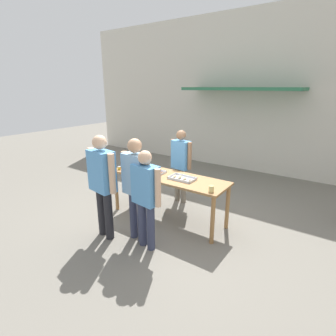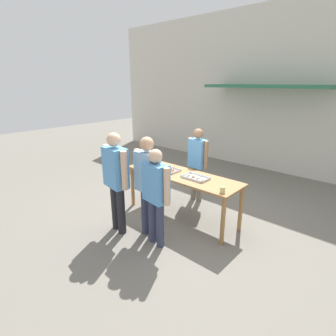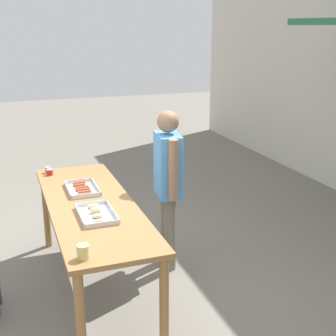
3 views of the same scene
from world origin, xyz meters
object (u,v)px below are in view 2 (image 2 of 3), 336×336
(condiment_jar_ketchup, at_px, (139,165))
(beer_cup, at_px, (223,190))
(person_customer_holding_hotdog, at_px, (116,175))
(person_customer_with_cup, at_px, (156,190))
(food_tray_sausages, at_px, (168,170))
(condiment_jar_mustard, at_px, (136,165))
(person_customer_waiting_in_line, at_px, (148,179))
(person_server_behind_table, at_px, (197,159))
(food_tray_buns, at_px, (195,177))

(condiment_jar_ketchup, bearing_deg, beer_cup, 0.11)
(person_customer_holding_hotdog, bearing_deg, person_customer_with_cup, -160.54)
(food_tray_sausages, distance_m, person_customer_holding_hotdog, 1.14)
(condiment_jar_mustard, bearing_deg, food_tray_sausages, 19.53)
(person_customer_with_cup, relative_size, person_customer_waiting_in_line, 0.92)
(condiment_jar_mustard, height_order, person_customer_holding_hotdog, person_customer_holding_hotdog)
(condiment_jar_ketchup, xyz_separation_m, person_server_behind_table, (0.69, 1.05, 0.05))
(beer_cup, bearing_deg, condiment_jar_mustard, -179.71)
(person_customer_holding_hotdog, height_order, person_customer_waiting_in_line, person_customer_holding_hotdog)
(condiment_jar_mustard, xyz_separation_m, person_server_behind_table, (0.78, 1.06, 0.05))
(condiment_jar_ketchup, xyz_separation_m, beer_cup, (1.92, 0.00, 0.02))
(beer_cup, height_order, person_server_behind_table, person_server_behind_table)
(condiment_jar_mustard, height_order, condiment_jar_ketchup, same)
(food_tray_buns, distance_m, condiment_jar_ketchup, 1.26)
(food_tray_sausages, height_order, condiment_jar_mustard, condiment_jar_mustard)
(food_tray_sausages, bearing_deg, person_customer_holding_hotdog, -98.05)
(food_tray_buns, relative_size, person_customer_holding_hotdog, 0.27)
(food_tray_buns, height_order, person_customer_holding_hotdog, person_customer_holding_hotdog)
(person_customer_with_cup, distance_m, person_customer_waiting_in_line, 0.30)
(beer_cup, distance_m, person_customer_holding_hotdog, 1.75)
(condiment_jar_ketchup, bearing_deg, food_tray_buns, 10.68)
(person_customer_with_cup, bearing_deg, condiment_jar_ketchup, -24.16)
(condiment_jar_ketchup, distance_m, person_customer_waiting_in_line, 1.13)
(condiment_jar_ketchup, relative_size, beer_cup, 0.66)
(food_tray_sausages, bearing_deg, beer_cup, -9.64)
(food_tray_sausages, relative_size, person_customer_with_cup, 0.28)
(food_tray_sausages, height_order, person_customer_with_cup, person_customer_with_cup)
(food_tray_buns, height_order, condiment_jar_ketchup, condiment_jar_ketchup)
(food_tray_buns, distance_m, person_server_behind_table, 0.99)
(condiment_jar_mustard, distance_m, person_customer_holding_hotdog, 1.03)
(person_server_behind_table, height_order, person_customer_holding_hotdog, person_customer_holding_hotdog)
(food_tray_sausages, relative_size, person_customer_waiting_in_line, 0.26)
(condiment_jar_ketchup, distance_m, person_customer_with_cup, 1.41)
(food_tray_buns, relative_size, person_customer_with_cup, 0.29)
(condiment_jar_mustard, xyz_separation_m, condiment_jar_ketchup, (0.09, 0.01, 0.00))
(condiment_jar_ketchup, bearing_deg, condiment_jar_mustard, -175.94)
(person_customer_with_cup, bearing_deg, beer_cup, -127.40)
(food_tray_buns, bearing_deg, beer_cup, -18.38)
(person_server_behind_table, height_order, person_customer_with_cup, person_server_behind_table)
(food_tray_buns, height_order, person_customer_waiting_in_line, person_customer_waiting_in_line)
(food_tray_buns, relative_size, person_server_behind_table, 0.29)
(person_customer_with_cup, bearing_deg, food_tray_sausages, -50.05)
(person_customer_with_cup, xyz_separation_m, person_customer_waiting_in_line, (-0.27, 0.09, 0.09))
(person_server_behind_table, bearing_deg, beer_cup, -32.53)
(condiment_jar_mustard, distance_m, beer_cup, 2.02)
(food_tray_buns, xyz_separation_m, beer_cup, (0.69, -0.23, 0.03))
(person_server_behind_table, bearing_deg, food_tray_sausages, -89.80)
(food_tray_buns, relative_size, condiment_jar_ketchup, 7.14)
(food_tray_sausages, distance_m, person_server_behind_table, 0.83)
(person_server_behind_table, relative_size, person_customer_holding_hotdog, 0.91)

